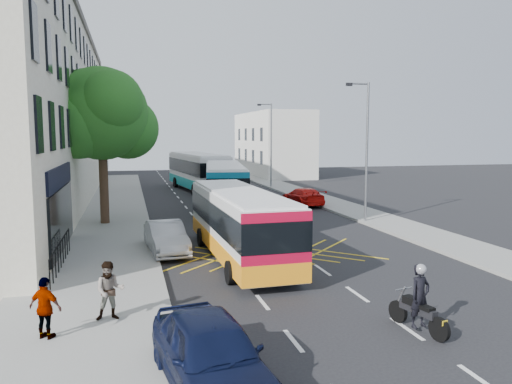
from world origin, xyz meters
TOP-DOWN VIEW (x-y plane):
  - ground at (0.00, 0.00)m, footprint 120.00×120.00m
  - pavement_left at (-8.50, 15.00)m, footprint 5.00×70.00m
  - pavement_right at (7.50, 15.00)m, footprint 3.00×70.00m
  - terrace_main at (-14.00, 24.49)m, footprint 8.30×45.00m
  - terrace_far at (-14.00, 55.00)m, footprint 8.00×20.00m
  - building_right at (11.00, 48.00)m, footprint 6.00×18.00m
  - street_tree at (-8.51, 14.97)m, footprint 6.30×5.70m
  - lamp_near at (6.20, 12.00)m, footprint 1.45×0.15m
  - lamp_far at (6.20, 32.00)m, footprint 1.45×0.15m
  - railings at (-9.70, 5.30)m, footprint 0.08×5.60m
  - bus_near at (-2.70, 5.53)m, footprint 2.74×10.32m
  - bus_mid at (-0.62, 19.68)m, footprint 4.24×11.42m
  - bus_far at (-0.87, 31.82)m, footprint 4.33×12.50m
  - motorbike at (0.18, -3.25)m, footprint 0.76×2.04m
  - parked_car_blue at (-5.60, -4.92)m, footprint 2.43×4.75m
  - parked_car_silver at (-5.60, 7.31)m, footprint 1.84×4.31m
  - red_hatchback at (5.28, 19.95)m, footprint 2.28×4.66m
  - distant_car_grey at (0.77, 38.69)m, footprint 2.25×4.43m
  - distant_car_silver at (4.73, 41.71)m, footprint 1.73×4.28m
  - distant_car_dark at (4.54, 45.64)m, footprint 1.84×4.10m
  - pedestrian_near at (-7.70, -0.73)m, footprint 0.80×0.62m
  - pedestrian_far at (-9.19, -1.66)m, footprint 0.98×0.79m

SIDE VIEW (x-z plane):
  - ground at x=0.00m, z-range 0.00..0.00m
  - pavement_left at x=-8.50m, z-range 0.00..0.15m
  - pavement_right at x=7.50m, z-range 0.00..0.15m
  - distant_car_grey at x=0.77m, z-range 0.00..1.20m
  - red_hatchback at x=5.28m, z-range 0.00..1.31m
  - distant_car_dark at x=4.54m, z-range 0.00..1.31m
  - parked_car_silver at x=-5.60m, z-range 0.00..1.38m
  - railings at x=-9.70m, z-range 0.15..1.29m
  - distant_car_silver at x=4.73m, z-range 0.00..1.46m
  - parked_car_blue at x=-5.60m, z-range 0.00..1.55m
  - motorbike at x=0.18m, z-range -0.06..1.78m
  - pedestrian_far at x=-9.19m, z-range 0.15..1.70m
  - pedestrian_near at x=-7.70m, z-range 0.15..1.77m
  - bus_near at x=-2.70m, z-range 0.08..2.96m
  - bus_mid at x=-0.62m, z-range 0.08..3.22m
  - bus_far at x=-0.87m, z-range 0.09..3.53m
  - building_right at x=11.00m, z-range 0.00..8.00m
  - lamp_near at x=6.20m, z-range 0.62..8.62m
  - lamp_far at x=6.20m, z-range 0.62..8.62m
  - terrace_far at x=-14.00m, z-range 0.00..10.00m
  - street_tree at x=-8.51m, z-range 1.89..10.69m
  - terrace_main at x=-14.00m, z-range 0.01..13.51m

